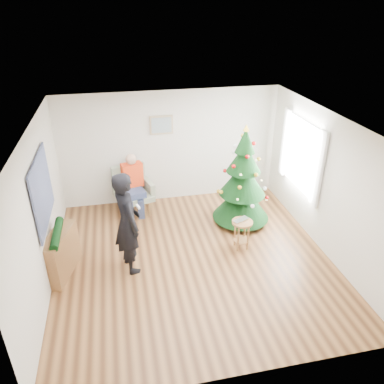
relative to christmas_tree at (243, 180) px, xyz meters
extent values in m
plane|color=brown|center=(-1.28, -1.11, -0.98)|extent=(5.00, 5.00, 0.00)
plane|color=white|center=(-1.28, -1.11, 1.62)|extent=(5.00, 5.00, 0.00)
plane|color=silver|center=(-1.28, 1.39, 0.32)|extent=(5.00, 0.00, 5.00)
plane|color=silver|center=(-1.28, -3.61, 0.32)|extent=(5.00, 0.00, 5.00)
plane|color=silver|center=(-3.78, -1.11, 0.32)|extent=(0.00, 5.00, 5.00)
plane|color=silver|center=(1.22, -1.11, 0.32)|extent=(0.00, 5.00, 5.00)
cube|color=white|center=(1.19, -0.11, 0.52)|extent=(0.04, 1.30, 1.40)
cube|color=white|center=(1.16, -0.86, 0.52)|extent=(0.05, 0.25, 1.50)
cube|color=white|center=(1.16, 0.64, 0.52)|extent=(0.05, 0.25, 1.50)
cylinder|color=#3F2816|center=(0.00, 0.00, -0.84)|extent=(0.09, 0.09, 0.28)
cone|color=black|center=(0.00, 0.00, -0.47)|extent=(1.21, 1.21, 0.79)
cone|color=black|center=(0.00, 0.00, 0.04)|extent=(0.96, 0.96, 0.70)
cone|color=black|center=(0.00, 0.00, 0.50)|extent=(0.71, 0.71, 0.60)
cone|color=black|center=(0.00, 0.00, 0.87)|extent=(0.41, 0.41, 0.51)
cone|color=gold|center=(0.00, 0.00, 1.13)|extent=(0.13, 0.13, 0.13)
cylinder|color=brown|center=(-0.30, -0.94, -0.41)|extent=(0.40, 0.40, 0.04)
cylinder|color=brown|center=(-0.30, -0.94, -0.80)|extent=(0.30, 0.30, 0.02)
imported|color=silver|center=(-0.30, -0.94, -0.37)|extent=(0.39, 0.33, 0.03)
cube|color=gray|center=(-2.21, 0.89, -0.59)|extent=(0.90, 0.87, 0.12)
cube|color=gray|center=(-2.30, 1.20, -0.25)|extent=(0.76, 0.32, 0.60)
cube|color=gray|center=(-2.56, 0.79, -0.43)|extent=(0.25, 0.60, 0.30)
cube|color=gray|center=(-1.87, 0.98, -0.43)|extent=(0.25, 0.60, 0.30)
cube|color=navy|center=(-2.21, 0.80, -0.46)|extent=(0.53, 0.54, 0.14)
cube|color=red|center=(-2.21, 1.03, -0.13)|extent=(0.49, 0.34, 0.55)
sphere|color=tan|center=(-2.21, 1.01, 0.25)|extent=(0.24, 0.24, 0.24)
imported|color=black|center=(-2.43, -1.10, -0.04)|extent=(0.62, 0.78, 1.87)
cube|color=white|center=(-2.23, -1.13, 0.27)|extent=(0.07, 0.13, 0.04)
cube|color=brown|center=(-3.61, -1.00, -0.58)|extent=(0.57, 1.04, 0.80)
cylinder|color=black|center=(-3.61, -1.00, -0.16)|extent=(0.14, 0.90, 0.14)
cube|color=black|center=(-3.74, -0.81, 0.57)|extent=(0.03, 1.50, 1.15)
cube|color=tan|center=(-1.48, 1.36, 0.87)|extent=(0.52, 0.03, 0.42)
cube|color=gray|center=(-1.48, 1.33, 0.87)|extent=(0.44, 0.02, 0.34)
camera|label=1|loc=(-2.47, -6.61, 3.36)|focal=35.00mm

